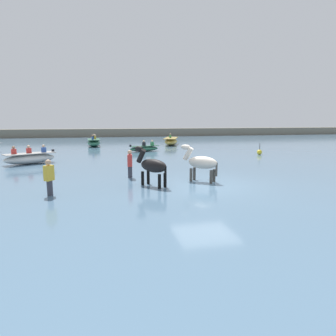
{
  "coord_description": "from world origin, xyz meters",
  "views": [
    {
      "loc": [
        -4.12,
        -11.27,
        3.0
      ],
      "look_at": [
        -1.26,
        1.53,
        0.85
      ],
      "focal_mm": 31.56,
      "sensor_mm": 36.0,
      "label": 1
    }
  ],
  "objects_px": {
    "boat_mid_outer": "(144,148)",
    "person_wading_mid": "(49,181)",
    "boat_far_offshore": "(94,143)",
    "channel_buoy": "(259,152)",
    "person_spectator_far": "(130,167)",
    "horse_lead_black": "(152,167)",
    "boat_distant_east": "(171,141)",
    "horse_trailing_pinto": "(201,163)",
    "boat_far_inshore": "(30,158)"
  },
  "relations": [
    {
      "from": "boat_distant_east",
      "to": "person_wading_mid",
      "type": "relative_size",
      "value": 2.68
    },
    {
      "from": "boat_mid_outer",
      "to": "channel_buoy",
      "type": "relative_size",
      "value": 3.03
    },
    {
      "from": "boat_distant_east",
      "to": "channel_buoy",
      "type": "height_order",
      "value": "boat_distant_east"
    },
    {
      "from": "horse_lead_black",
      "to": "channel_buoy",
      "type": "bearing_deg",
      "value": 42.13
    },
    {
      "from": "boat_far_offshore",
      "to": "channel_buoy",
      "type": "height_order",
      "value": "boat_far_offshore"
    },
    {
      "from": "boat_far_offshore",
      "to": "person_wading_mid",
      "type": "xyz_separation_m",
      "value": [
        -1.05,
        -19.85,
        0.15
      ]
    },
    {
      "from": "horse_trailing_pinto",
      "to": "boat_far_inshore",
      "type": "xyz_separation_m",
      "value": [
        -8.45,
        7.24,
        -0.45
      ]
    },
    {
      "from": "horse_lead_black",
      "to": "person_spectator_far",
      "type": "xyz_separation_m",
      "value": [
        -0.72,
        1.9,
        -0.27
      ]
    },
    {
      "from": "channel_buoy",
      "to": "horse_trailing_pinto",
      "type": "bearing_deg",
      "value": -131.98
    },
    {
      "from": "boat_far_offshore",
      "to": "person_spectator_far",
      "type": "height_order",
      "value": "person_spectator_far"
    },
    {
      "from": "horse_lead_black",
      "to": "horse_trailing_pinto",
      "type": "bearing_deg",
      "value": 10.66
    },
    {
      "from": "boat_far_inshore",
      "to": "boat_distant_east",
      "type": "bearing_deg",
      "value": 45.04
    },
    {
      "from": "boat_far_offshore",
      "to": "channel_buoy",
      "type": "bearing_deg",
      "value": -39.24
    },
    {
      "from": "horse_trailing_pinto",
      "to": "boat_far_offshore",
      "type": "distance_m",
      "value": 19.39
    },
    {
      "from": "boat_mid_outer",
      "to": "boat_far_inshore",
      "type": "xyz_separation_m",
      "value": [
        -7.79,
        -5.56,
        0.09
      ]
    },
    {
      "from": "horse_lead_black",
      "to": "channel_buoy",
      "type": "relative_size",
      "value": 2.19
    },
    {
      "from": "boat_mid_outer",
      "to": "channel_buoy",
      "type": "xyz_separation_m",
      "value": [
        8.29,
        -4.32,
        -0.05
      ]
    },
    {
      "from": "channel_buoy",
      "to": "boat_far_inshore",
      "type": "bearing_deg",
      "value": -175.6
    },
    {
      "from": "horse_lead_black",
      "to": "horse_trailing_pinto",
      "type": "xyz_separation_m",
      "value": [
        2.2,
        0.41,
        -0.0
      ]
    },
    {
      "from": "boat_distant_east",
      "to": "boat_far_inshore",
      "type": "relative_size",
      "value": 1.4
    },
    {
      "from": "boat_distant_east",
      "to": "person_spectator_far",
      "type": "bearing_deg",
      "value": -109.09
    },
    {
      "from": "boat_far_offshore",
      "to": "person_spectator_far",
      "type": "relative_size",
      "value": 2.04
    },
    {
      "from": "boat_far_inshore",
      "to": "channel_buoy",
      "type": "relative_size",
      "value": 3.56
    },
    {
      "from": "boat_mid_outer",
      "to": "boat_distant_east",
      "type": "bearing_deg",
      "value": 58.05
    },
    {
      "from": "channel_buoy",
      "to": "horse_lead_black",
      "type": "bearing_deg",
      "value": -137.87
    },
    {
      "from": "boat_far_offshore",
      "to": "person_wading_mid",
      "type": "bearing_deg",
      "value": -93.03
    },
    {
      "from": "boat_mid_outer",
      "to": "person_wading_mid",
      "type": "relative_size",
      "value": 1.63
    },
    {
      "from": "boat_far_offshore",
      "to": "boat_mid_outer",
      "type": "xyz_separation_m",
      "value": [
        4.28,
        -5.95,
        -0.11
      ]
    },
    {
      "from": "horse_trailing_pinto",
      "to": "boat_mid_outer",
      "type": "distance_m",
      "value": 12.83
    },
    {
      "from": "boat_distant_east",
      "to": "boat_mid_outer",
      "type": "height_order",
      "value": "boat_distant_east"
    },
    {
      "from": "horse_lead_black",
      "to": "boat_far_offshore",
      "type": "bearing_deg",
      "value": 98.15
    },
    {
      "from": "boat_mid_outer",
      "to": "person_wading_mid",
      "type": "bearing_deg",
      "value": -111.0
    },
    {
      "from": "boat_distant_east",
      "to": "boat_far_inshore",
      "type": "xyz_separation_m",
      "value": [
        -11.51,
        -11.53,
        -0.03
      ]
    },
    {
      "from": "boat_distant_east",
      "to": "channel_buoy",
      "type": "xyz_separation_m",
      "value": [
        4.57,
        -10.29,
        -0.17
      ]
    },
    {
      "from": "horse_lead_black",
      "to": "boat_mid_outer",
      "type": "distance_m",
      "value": 13.31
    },
    {
      "from": "boat_far_offshore",
      "to": "person_spectator_far",
      "type": "distance_m",
      "value": 17.38
    },
    {
      "from": "horse_lead_black",
      "to": "person_wading_mid",
      "type": "xyz_separation_m",
      "value": [
        -3.79,
        -0.69,
        -0.27
      ]
    },
    {
      "from": "boat_far_offshore",
      "to": "boat_mid_outer",
      "type": "distance_m",
      "value": 7.33
    },
    {
      "from": "person_wading_mid",
      "to": "channel_buoy",
      "type": "bearing_deg",
      "value": 35.11
    },
    {
      "from": "boat_mid_outer",
      "to": "boat_far_inshore",
      "type": "relative_size",
      "value": 0.85
    },
    {
      "from": "horse_trailing_pinto",
      "to": "person_wading_mid",
      "type": "distance_m",
      "value": 6.1
    },
    {
      "from": "channel_buoy",
      "to": "person_spectator_far",
      "type": "bearing_deg",
      "value": -146.46
    },
    {
      "from": "person_spectator_far",
      "to": "person_wading_mid",
      "type": "xyz_separation_m",
      "value": [
        -3.08,
        -2.58,
        0.0
      ]
    },
    {
      "from": "boat_far_offshore",
      "to": "boat_far_inshore",
      "type": "distance_m",
      "value": 12.03
    },
    {
      "from": "horse_lead_black",
      "to": "horse_trailing_pinto",
      "type": "height_order",
      "value": "horse_lead_black"
    },
    {
      "from": "horse_lead_black",
      "to": "boat_distant_east",
      "type": "height_order",
      "value": "horse_lead_black"
    },
    {
      "from": "boat_far_inshore",
      "to": "person_spectator_far",
      "type": "bearing_deg",
      "value": -46.15
    },
    {
      "from": "person_wading_mid",
      "to": "channel_buoy",
      "type": "xyz_separation_m",
      "value": [
        13.62,
        9.58,
        -0.32
      ]
    },
    {
      "from": "person_wading_mid",
      "to": "boat_far_offshore",
      "type": "bearing_deg",
      "value": 86.97
    },
    {
      "from": "horse_lead_black",
      "to": "boat_far_offshore",
      "type": "height_order",
      "value": "horse_lead_black"
    }
  ]
}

